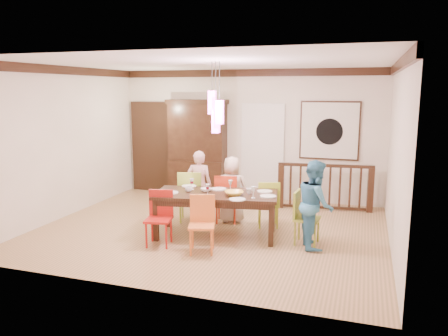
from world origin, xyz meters
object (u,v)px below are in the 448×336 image
(person_end_right, at_px, (315,204))
(chair_far_left, at_px, (191,192))
(balustrade, at_px, (325,186))
(person_far_mid, at_px, (232,189))
(china_hutch, at_px, (198,148))
(dining_table, at_px, (216,198))
(person_far_left, at_px, (199,185))
(chair_end_right, at_px, (307,214))

(person_end_right, bearing_deg, chair_far_left, 57.40)
(balustrade, bearing_deg, person_far_mid, -144.99)
(balustrade, relative_size, person_far_mid, 1.55)
(china_hutch, relative_size, balustrade, 1.16)
(dining_table, relative_size, person_far_left, 1.63)
(chair_far_left, xyz_separation_m, person_far_mid, (0.76, 0.18, 0.07))
(chair_far_left, xyz_separation_m, person_end_right, (2.39, -0.68, 0.14))
(chair_far_left, height_order, person_far_mid, person_far_mid)
(dining_table, height_order, person_end_right, person_end_right)
(dining_table, bearing_deg, balustrade, 44.59)
(china_hutch, bearing_deg, balustrade, -6.71)
(balustrade, height_order, person_far_left, person_far_left)
(chair_end_right, bearing_deg, person_far_mid, 66.08)
(chair_end_right, xyz_separation_m, person_end_right, (0.13, -0.09, 0.20))
(person_far_left, relative_size, person_end_right, 0.96)
(person_end_right, bearing_deg, dining_table, 73.10)
(chair_far_left, xyz_separation_m, balustrade, (2.34, 1.57, -0.06))
(china_hutch, relative_size, person_end_right, 1.61)
(chair_far_left, height_order, balustrade, chair_far_left)
(china_hutch, height_order, person_far_left, china_hutch)
(dining_table, bearing_deg, person_far_mid, 78.94)
(dining_table, relative_size, balustrade, 1.12)
(person_far_left, relative_size, person_far_mid, 1.07)
(person_far_mid, xyz_separation_m, person_end_right, (1.63, -0.87, 0.07))
(chair_end_right, relative_size, person_far_left, 0.65)
(chair_end_right, bearing_deg, dining_table, 96.48)
(chair_far_left, xyz_separation_m, china_hutch, (-0.61, 1.92, 0.57))
(person_end_right, bearing_deg, china_hutch, 32.41)
(dining_table, xyz_separation_m, person_end_right, (1.65, -0.01, 0.03))
(chair_far_left, bearing_deg, chair_end_right, 148.32)
(china_hutch, bearing_deg, dining_table, -62.51)
(person_far_mid, bearing_deg, person_end_right, 138.30)
(chair_far_left, xyz_separation_m, chair_end_right, (2.26, -0.60, -0.06))
(dining_table, height_order, balustrade, balustrade)
(chair_end_right, bearing_deg, chair_far_left, 78.67)
(dining_table, distance_m, china_hutch, 2.96)
(person_far_mid, bearing_deg, balustrade, -152.39)
(dining_table, relative_size, chair_end_right, 2.52)
(chair_far_left, distance_m, person_far_mid, 0.78)
(dining_table, xyz_separation_m, chair_end_right, (1.52, 0.08, -0.17))
(chair_end_right, height_order, person_far_left, person_far_left)
(person_far_left, distance_m, person_far_mid, 0.64)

